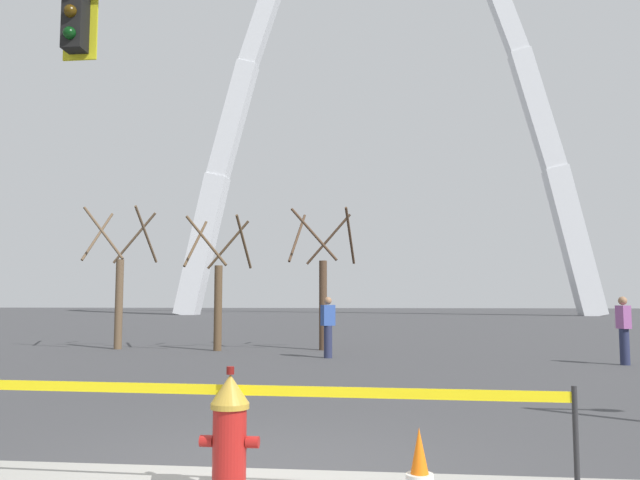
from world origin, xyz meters
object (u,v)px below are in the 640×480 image
fire_hydrant (230,435)px  pedestrian_walking_left (328,326)px  pedestrian_standing_center (624,330)px  monument_arch (381,99)px

fire_hydrant → pedestrian_walking_left: (-0.47, 12.01, 0.35)m
pedestrian_standing_center → monument_arch: bearing=97.5°
monument_arch → pedestrian_standing_center: monument_arch is taller
monument_arch → pedestrian_standing_center: 54.54m
monument_arch → pedestrian_standing_center: bearing=-82.5°
monument_arch → pedestrian_walking_left: (-0.54, -48.68, -21.47)m
monument_arch → pedestrian_standing_center: (6.53, -49.72, -21.47)m
fire_hydrant → pedestrian_standing_center: bearing=59.0°
fire_hydrant → pedestrian_walking_left: 12.02m
monument_arch → pedestrian_walking_left: bearing=-90.6°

